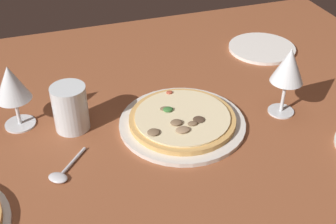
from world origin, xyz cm
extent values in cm
cube|color=brown|center=(0.00, 0.00, 2.00)|extent=(150.00, 110.00, 4.00)
cylinder|color=silver|center=(-5.52, 3.64, 4.50)|extent=(28.33, 28.33, 1.00)
cylinder|color=tan|center=(-5.52, 3.64, 5.60)|extent=(23.86, 23.86, 1.20)
cylinder|color=beige|center=(-5.52, 3.64, 6.40)|extent=(21.28, 21.28, 0.40)
ellipsoid|color=#387033|center=(-3.09, 0.79, 6.97)|extent=(2.36, 1.95, 0.74)
ellipsoid|color=brown|center=(2.40, 7.68, 6.93)|extent=(2.69, 2.49, 0.66)
ellipsoid|color=#4C3828|center=(-8.34, 6.34, 6.81)|extent=(2.63, 2.53, 0.42)
ellipsoid|color=brown|center=(-2.55, 0.26, 6.80)|extent=(2.18, 1.54, 0.40)
ellipsoid|color=#937556|center=(-3.68, 8.87, 6.96)|extent=(3.14, 2.39, 0.73)
ellipsoid|color=#AD4733|center=(-5.70, -5.94, 6.86)|extent=(1.62, 1.27, 0.52)
ellipsoid|color=brown|center=(-3.24, 6.08, 6.99)|extent=(2.65, 2.28, 0.79)
ellipsoid|color=brown|center=(-6.49, 7.38, 6.90)|extent=(2.23, 1.58, 0.61)
cylinder|color=silver|center=(-29.20, 6.12, 4.20)|extent=(6.04, 6.04, 0.40)
cylinder|color=silver|center=(-29.20, 6.12, 8.42)|extent=(0.80, 0.80, 8.04)
cone|color=silver|center=(-29.20, 6.12, 16.49)|extent=(7.41, 7.41, 8.10)
cone|color=#5B0F19|center=(-29.20, 6.12, 14.06)|extent=(2.68, 2.68, 3.25)
cylinder|color=silver|center=(28.99, -8.10, 4.20)|extent=(6.83, 6.83, 0.40)
cylinder|color=silver|center=(28.99, -8.10, 7.74)|extent=(0.80, 0.80, 6.69)
cone|color=silver|center=(28.99, -8.10, 15.04)|extent=(7.64, 7.64, 7.90)
cone|color=#5B0F19|center=(28.99, -8.10, 12.76)|extent=(2.92, 2.92, 3.35)
cylinder|color=silver|center=(17.86, -3.36, 9.24)|extent=(7.65, 7.65, 10.48)
cylinder|color=silver|center=(17.86, -3.36, 6.69)|extent=(7.04, 7.04, 5.38)
cylinder|color=white|center=(-40.11, -23.41, 4.45)|extent=(19.29, 19.29, 0.90)
ellipsoid|color=silver|center=(23.13, 12.47, 4.50)|extent=(4.85, 4.74, 1.00)
cylinder|color=silver|center=(19.94, 8.85, 4.35)|extent=(6.90, 7.71, 0.70)
camera|label=1|loc=(22.73, 78.09, 64.21)|focal=47.42mm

